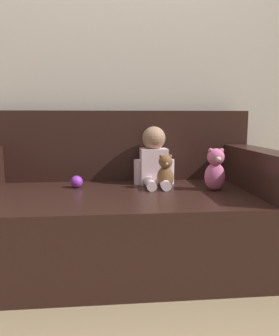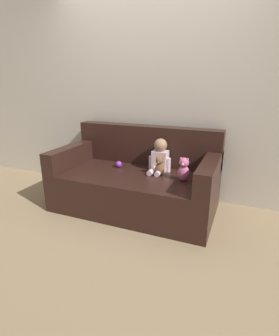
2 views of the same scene
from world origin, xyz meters
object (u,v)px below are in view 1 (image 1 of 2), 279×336
person_baby (154,160)px  plush_toy_side (215,170)px  teddy_bear_brown (165,172)px  couch (119,208)px  toy_ball (77,182)px

person_baby → plush_toy_side: 0.40m
teddy_bear_brown → plush_toy_side: plush_toy_side is taller
person_baby → couch: bearing=-153.1°
toy_ball → couch: bearing=-10.8°
plush_toy_side → toy_ball: (-0.83, 0.15, -0.09)m
teddy_bear_brown → plush_toy_side: bearing=-14.2°
teddy_bear_brown → couch: bearing=174.1°
person_baby → plush_toy_side: bearing=-33.4°
couch → plush_toy_side: bearing=-10.1°
couch → person_baby: size_ratio=4.85×
teddy_bear_brown → plush_toy_side: 0.30m
toy_ball → teddy_bear_brown: bearing=-8.2°
person_baby → toy_ball: (-0.49, -0.07, -0.12)m
toy_ball → person_baby: bearing=8.0°
teddy_bear_brown → person_baby: bearing=108.3°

